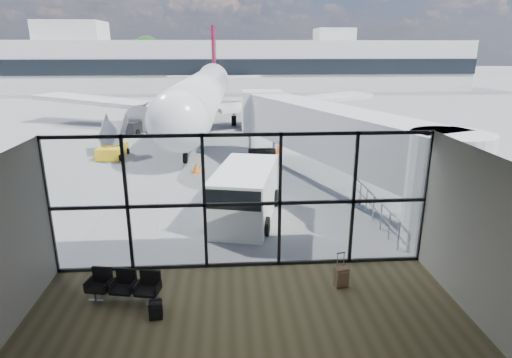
{
  "coord_description": "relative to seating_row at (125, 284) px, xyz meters",
  "views": [
    {
      "loc": [
        -0.46,
        -12.77,
        6.99
      ],
      "look_at": [
        0.65,
        3.0,
        2.09
      ],
      "focal_mm": 30.0,
      "sensor_mm": 36.0,
      "label": 1
    }
  ],
  "objects": [
    {
      "name": "tree_3",
      "position": [
        -23.56,
        73.8,
        4.11
      ],
      "size": [
        4.95,
        4.95,
        7.12
      ],
      "color": "#382619",
      "rests_on": "ground"
    },
    {
      "name": "tree_1",
      "position": [
        -35.56,
        73.8,
        4.73
      ],
      "size": [
        5.61,
        5.61,
        8.07
      ],
      "color": "#382619",
      "rests_on": "ground"
    },
    {
      "name": "mobile_stairs",
      "position": [
        -4.55,
        17.17,
        -0.0
      ],
      "size": [
        1.77,
        3.14,
        2.16
      ],
      "rotation": [
        0.0,
        0.0,
        -0.05
      ],
      "color": "gold",
      "rests_on": "ground"
    },
    {
      "name": "backpack",
      "position": [
        0.99,
        -0.94,
        -0.26
      ],
      "size": [
        0.37,
        0.35,
        0.53
      ],
      "rotation": [
        0.0,
        0.0,
        0.08
      ],
      "color": "black",
      "rests_on": "ground"
    },
    {
      "name": "tree_2",
      "position": [
        -29.56,
        73.8,
        5.35
      ],
      "size": [
        6.27,
        6.27,
        9.03
      ],
      "color": "#382619",
      "rests_on": "ground"
    },
    {
      "name": "glass_curtain_wall",
      "position": [
        3.44,
        1.8,
        1.73
      ],
      "size": [
        12.1,
        0.12,
        4.5
      ],
      "color": "white",
      "rests_on": "ground"
    },
    {
      "name": "traffic_cone_c",
      "position": [
        6.51,
        17.38,
        -0.21
      ],
      "size": [
        0.46,
        0.46,
        0.65
      ],
      "color": "#FC560D",
      "rests_on": "ground"
    },
    {
      "name": "ground",
      "position": [
        3.44,
        41.8,
        -0.52
      ],
      "size": [
        220.0,
        220.0,
        0.0
      ],
      "primitive_type": "plane",
      "color": "slate",
      "rests_on": "ground"
    },
    {
      "name": "lounge_shell",
      "position": [
        3.44,
        -3.0,
        2.13
      ],
      "size": [
        12.02,
        8.01,
        4.51
      ],
      "color": "brown",
      "rests_on": "ground"
    },
    {
      "name": "service_van",
      "position": [
        3.68,
        5.86,
        0.61
      ],
      "size": [
        3.31,
        5.42,
        2.2
      ],
      "rotation": [
        0.0,
        0.0,
        -0.22
      ],
      "color": "white",
      "rests_on": "ground"
    },
    {
      "name": "belt_loader",
      "position": [
        -4.64,
        25.83,
        0.08
      ],
      "size": [
        2.58,
        4.12,
        1.8
      ],
      "rotation": [
        0.0,
        0.0,
        -0.36
      ],
      "color": "black",
      "rests_on": "ground"
    },
    {
      "name": "tree_4",
      "position": [
        -17.56,
        73.8,
        4.73
      ],
      "size": [
        5.61,
        5.61,
        8.07
      ],
      "color": "#382619",
      "rests_on": "ground"
    },
    {
      "name": "far_terminal",
      "position": [
        2.86,
        63.77,
        3.69
      ],
      "size": [
        80.0,
        12.2,
        11.0
      ],
      "color": "#AEAEA9",
      "rests_on": "ground"
    },
    {
      "name": "suitcase",
      "position": [
        6.37,
        0.29,
        -0.19
      ],
      "size": [
        0.45,
        0.36,
        1.09
      ],
      "rotation": [
        0.0,
        0.0,
        0.23
      ],
      "color": "brown",
      "rests_on": "ground"
    },
    {
      "name": "traffic_cone_a",
      "position": [
        1.21,
        12.98,
        -0.22
      ],
      "size": [
        0.45,
        0.45,
        0.64
      ],
      "color": "#FF660D",
      "rests_on": "ground"
    },
    {
      "name": "seating_row",
      "position": [
        0.0,
        0.0,
        0.0
      ],
      "size": [
        2.12,
        0.98,
        0.94
      ],
      "rotation": [
        0.0,
        0.0,
        -0.2
      ],
      "color": "gray",
      "rests_on": "ground"
    },
    {
      "name": "tree_5",
      "position": [
        -11.56,
        73.8,
        5.35
      ],
      "size": [
        6.27,
        6.27,
        9.03
      ],
      "color": "#382619",
      "rests_on": "ground"
    },
    {
      "name": "apron_railing",
      "position": [
        9.04,
        5.3,
        0.2
      ],
      "size": [
        0.06,
        5.46,
        1.11
      ],
      "color": "gray",
      "rests_on": "ground"
    },
    {
      "name": "airliner",
      "position": [
        0.96,
        29.52,
        2.39
      ],
      "size": [
        32.03,
        37.09,
        9.55
      ],
      "rotation": [
        0.0,
        0.0,
        -0.04
      ],
      "color": "silver",
      "rests_on": "ground"
    },
    {
      "name": "jet_bridge",
      "position": [
        8.34,
        8.88,
        2.24
      ],
      "size": [
        8.0,
        16.5,
        4.33
      ],
      "color": "#ADAFB2",
      "rests_on": "ground"
    }
  ]
}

